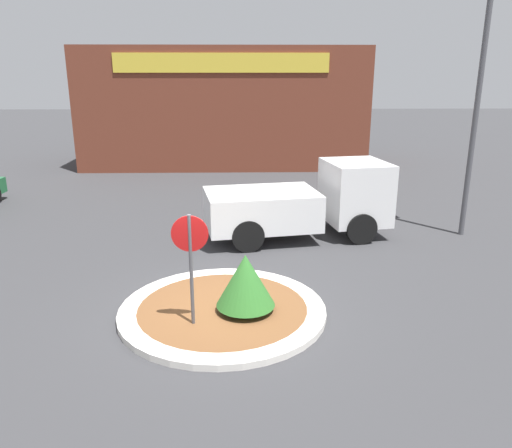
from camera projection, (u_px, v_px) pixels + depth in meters
ground_plane at (223, 313)px, 10.48m from camera, size 120.00×120.00×0.00m
traffic_island at (223, 310)px, 10.46m from camera, size 4.32×4.32×0.14m
stop_sign at (190, 252)px, 9.35m from camera, size 0.70×0.07×2.35m
island_shrub at (245, 280)px, 10.11m from camera, size 1.21×1.21×1.22m
utility_truck at (306, 202)px, 15.05m from camera, size 5.73×3.01×2.26m
storefront_building at (224, 107)px, 27.06m from camera, size 14.60×6.07×6.08m
light_pole at (478, 96)px, 14.35m from camera, size 0.70×0.30×7.25m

